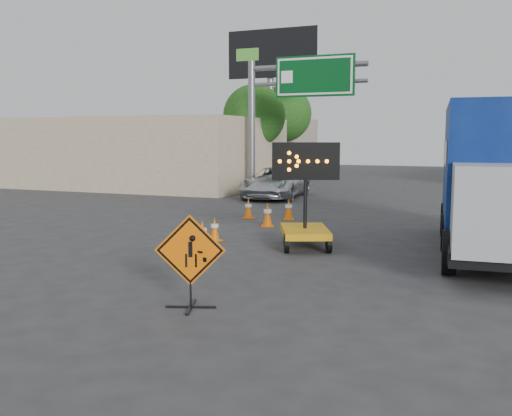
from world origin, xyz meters
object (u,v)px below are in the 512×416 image
Objects in this scene: construction_sign at (190,259)px; pickup_truck at (276,183)px; arrow_board at (305,224)px; box_truck at (497,187)px.

pickup_truck is at bearing 85.94° from construction_sign.
arrow_board is at bearing -71.12° from pickup_truck.
construction_sign is 18.12m from pickup_truck.
box_truck is at bearing -51.95° from pickup_truck.
arrow_board is at bearing 68.28° from construction_sign.
box_truck is (9.76, -10.47, 0.98)m from pickup_truck.
pickup_truck is at bearing 90.51° from arrow_board.
box_truck reaches higher than pickup_truck.
construction_sign is 0.20× the size of box_truck.
box_truck is at bearing 35.36° from construction_sign.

